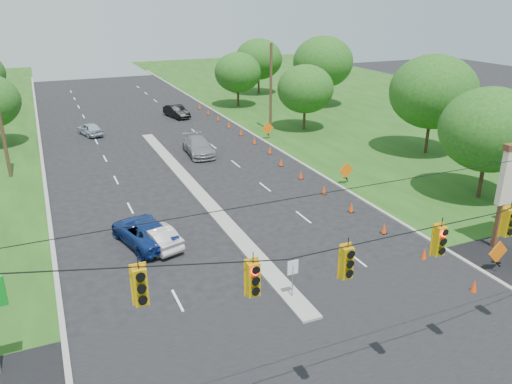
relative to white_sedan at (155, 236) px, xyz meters
name	(u,v)px	position (x,y,z in m)	size (l,w,h in m)	color
ground	(367,383)	(4.68, -13.86, -0.66)	(160.00, 160.00, 0.00)	black
grass_right	(507,149)	(34.68, 6.14, -0.66)	(40.00, 160.00, 0.06)	#1E4714
cross_street	(367,383)	(4.68, -13.86, -0.66)	(160.00, 14.00, 0.02)	black
curb_left	(44,173)	(-5.42, 16.14, -0.66)	(0.25, 110.00, 0.16)	gray
curb_right	(270,145)	(14.78, 16.14, -0.66)	(0.25, 110.00, 0.16)	gray
median	(197,192)	(4.68, 7.14, -0.66)	(1.00, 34.00, 0.18)	gray
median_sign	(293,272)	(4.68, -7.86, 0.80)	(0.55, 0.06, 2.05)	gray
signal_span	(397,280)	(4.62, -14.86, 4.31)	(25.60, 0.32, 9.00)	#422D1C
utility_pole_far_left	(0,121)	(-7.82, 16.14, 3.84)	(0.28, 0.28, 9.00)	#422D1C
utility_pole_far_right	(271,88)	(17.18, 21.14, 3.84)	(0.28, 0.28, 9.00)	#422D1C
cone_0	(474,286)	(12.99, -10.86, -0.31)	(0.32, 0.32, 0.70)	#FF4209
cone_1	(424,254)	(12.99, -7.36, -0.31)	(0.32, 0.32, 0.70)	#FF4209
cone_2	(384,228)	(12.99, -3.86, -0.31)	(0.32, 0.32, 0.70)	#FF4209
cone_3	(351,207)	(12.99, -0.36, -0.31)	(0.32, 0.32, 0.70)	#FF4209
cone_4	(324,190)	(12.99, 3.14, -0.31)	(0.32, 0.32, 0.70)	#FF4209
cone_5	(301,175)	(12.99, 6.64, -0.31)	(0.32, 0.32, 0.70)	#FF4209
cone_6	(281,162)	(12.99, 10.14, -0.31)	(0.32, 0.32, 0.70)	#FF4209
cone_7	(270,150)	(13.59, 13.64, -0.31)	(0.32, 0.32, 0.70)	#FF4209
cone_8	(254,141)	(13.59, 17.14, -0.31)	(0.32, 0.32, 0.70)	#FF4209
cone_9	(241,132)	(13.59, 20.64, -0.31)	(0.32, 0.32, 0.70)	#FF4209
cone_10	(229,125)	(13.59, 24.14, -0.31)	(0.32, 0.32, 0.70)	#FF4209
cone_11	(218,118)	(13.59, 27.64, -0.31)	(0.32, 0.32, 0.70)	#FF4209
cone_12	(208,112)	(13.59, 31.14, -0.31)	(0.32, 0.32, 0.70)	#FF4209
cone_13	(199,106)	(13.59, 34.64, -0.31)	(0.32, 0.32, 0.70)	#FF4209
work_sign_0	(498,253)	(15.48, -9.86, 0.43)	(1.27, 0.58, 1.37)	black
work_sign_1	(346,171)	(15.48, 4.14, 0.43)	(1.27, 0.58, 1.37)	black
work_sign_2	(268,129)	(15.48, 18.14, 0.43)	(1.27, 0.58, 1.37)	black
tree_7	(490,130)	(22.68, -1.86, 4.29)	(6.72, 6.72, 7.84)	black
tree_8	(433,92)	(26.68, 8.14, 4.91)	(7.56, 7.56, 8.82)	black
tree_9	(305,89)	(20.68, 20.14, 3.67)	(5.88, 5.88, 6.86)	black
tree_10	(323,62)	(28.68, 30.14, 4.91)	(7.56, 7.56, 8.82)	black
tree_11	(259,59)	(24.68, 41.14, 4.29)	(6.72, 6.72, 7.84)	black
tree_12	(238,72)	(18.68, 34.14, 3.67)	(5.88, 5.88, 6.86)	black
white_sedan	(155,236)	(0.00, 0.00, 0.00)	(1.40, 4.02, 1.33)	silver
blue_pickup	(144,231)	(-0.46, 0.69, 0.06)	(2.41, 5.23, 1.45)	navy
silver_car_far	(198,146)	(7.63, 16.05, 0.10)	(2.13, 5.24, 1.52)	gray
silver_car_oncoming	(90,129)	(-0.55, 26.91, -0.01)	(1.54, 3.82, 1.30)	#A5ABBB
dark_car_receding	(176,111)	(9.73, 31.29, 0.05)	(1.51, 4.33, 1.43)	black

